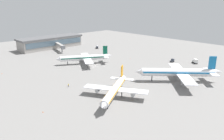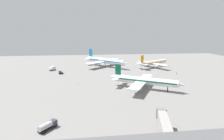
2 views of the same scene
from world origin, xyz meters
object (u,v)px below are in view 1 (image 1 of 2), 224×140
Objects in this scene: airplane_taxiing at (115,89)px; airplane_distant at (179,72)px; ground_crew_worker at (68,85)px; catering_truck at (195,61)px; baggage_tug at (172,60)px; safety_cone_mid_apron at (43,112)px; fuel_truck at (97,47)px; safety_cone_near_gate at (130,58)px; airplane_at_gate at (85,58)px; safety_cone_far_side at (2,73)px.

airplane_distant is at bearing 137.47° from airplane_taxiing.
airplane_distant is 61.35m from ground_crew_worker.
airplane_taxiing is 84.82m from catering_truck.
baggage_tug is 5.39× the size of safety_cone_mid_apron.
airplane_distant is at bearing 24.46° from fuel_truck.
airplane_taxiing is at bearing 36.38° from safety_cone_near_gate.
airplane_at_gate reaches higher than safety_cone_near_gate.
baggage_tug is at bearing -98.23° from airplane_distant.
airplane_at_gate is at bearing -104.70° from ground_crew_worker.
airplane_distant is 64.15× the size of safety_cone_far_side.
airplane_distant reaches higher than safety_cone_near_gate.
fuel_truck is 10.17× the size of safety_cone_mid_apron.
catering_truck is (-43.26, -11.35, -3.67)m from airplane_distant.
safety_cone_mid_apron is (107.41, 6.31, -0.86)m from baggage_tug.
safety_cone_mid_apron is at bearing 85.81° from safety_cone_far_side.
fuel_truck is 10.17× the size of safety_cone_near_gate.
airplane_distant is at bearing 143.19° from catering_truck.
safety_cone_mid_apron is (31.29, -9.95, -3.96)m from airplane_taxiing.
catering_truck reaches higher than safety_cone_mid_apron.
airplane_taxiing reaches higher than fuel_truck.
airplane_at_gate reaches higher than airplane_taxiing.
airplane_taxiing is at bearing 109.70° from safety_cone_far_side.
airplane_at_gate reaches higher than fuel_truck.
ground_crew_worker is 28.68m from safety_cone_mid_apron.
fuel_truck is 130.22m from safety_cone_mid_apron.
fuel_truck is 49.56m from safety_cone_near_gate.
airplane_distant is 64.15× the size of safety_cone_near_gate.
safety_cone_near_gate and safety_cone_far_side have the same top height.
airplane_at_gate is at bearing -30.60° from airplane_distant.
safety_cone_near_gate is at bearing -132.00° from ground_crew_worker.
fuel_truck is at bearing -108.66° from airplane_at_gate.
safety_cone_near_gate is at bearing -168.59° from airplane_at_gate.
safety_cone_near_gate is at bearing 115.88° from baggage_tug.
ground_crew_worker is at bearing -103.68° from airplane_taxiing.
airplane_distant is 57.81m from safety_cone_near_gate.
safety_cone_mid_apron is at bearing 31.47° from airplane_distant.
safety_cone_mid_apron is at bearing -48.22° from airplane_taxiing.
catering_truck is 9.28× the size of safety_cone_mid_apron.
safety_cone_near_gate is (-61.42, -45.24, -3.96)m from airplane_taxiing.
baggage_tug is 117.93m from safety_cone_far_side.
airplane_taxiing is 28.37m from ground_crew_worker.
baggage_tug is at bearing -153.96° from ground_crew_worker.
airplane_at_gate is 65.24m from baggage_tug.
airplane_at_gate is 11.46× the size of baggage_tug.
safety_cone_mid_apron and safety_cone_far_side have the same top height.
airplane_taxiing reaches higher than safety_cone_mid_apron.
safety_cone_near_gate is 99.20m from safety_cone_mid_apron.
fuel_truck is (-67.85, -94.38, -2.87)m from airplane_taxiing.
airplane_at_gate is 45.64m from ground_crew_worker.
fuel_truck is 3.65× the size of ground_crew_worker.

